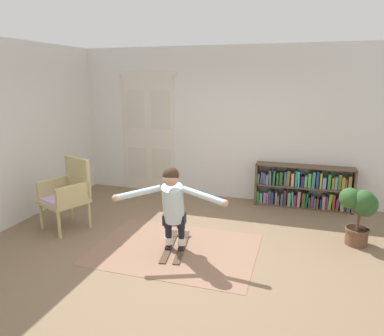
{
  "coord_description": "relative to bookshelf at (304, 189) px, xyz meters",
  "views": [
    {
      "loc": [
        1.39,
        -4.16,
        2.3
      ],
      "look_at": [
        -0.09,
        0.61,
        1.05
      ],
      "focal_mm": 33.49,
      "sensor_mm": 36.0,
      "label": 1
    }
  ],
  "objects": [
    {
      "name": "back_wall",
      "position": [
        -1.49,
        0.21,
        1.1
      ],
      "size": [
        6.0,
        0.1,
        2.9
      ],
      "primitive_type": "cube",
      "color": "silver",
      "rests_on": "ground"
    },
    {
      "name": "bookshelf",
      "position": [
        0.0,
        0.0,
        0.0
      ],
      "size": [
        1.73,
        0.3,
        0.78
      ],
      "color": "brown",
      "rests_on": "ground"
    },
    {
      "name": "potted_plant",
      "position": [
        0.75,
        -1.37,
        0.19
      ],
      "size": [
        0.53,
        0.41,
        0.83
      ],
      "color": "brown",
      "rests_on": "ground"
    },
    {
      "name": "wicker_chair",
      "position": [
        -3.53,
        -2.04,
        0.23
      ],
      "size": [
        0.79,
        0.79,
        1.1
      ],
      "color": "tan",
      "rests_on": "ground"
    },
    {
      "name": "rug",
      "position": [
        -1.67,
        -2.28,
        -0.35
      ],
      "size": [
        2.22,
        1.62,
        0.01
      ],
      "primitive_type": "cube",
      "color": "#88644F",
      "rests_on": "ground"
    },
    {
      "name": "skis_pair",
      "position": [
        -1.67,
        -2.25,
        -0.33
      ],
      "size": [
        0.41,
        0.93,
        0.07
      ],
      "color": "#4B3525",
      "rests_on": "rug"
    },
    {
      "name": "double_door",
      "position": [
        -3.11,
        0.15,
        0.88
      ],
      "size": [
        1.22,
        0.05,
        2.45
      ],
      "color": "beige",
      "rests_on": "ground"
    },
    {
      "name": "ground_plane",
      "position": [
        -1.49,
        -2.39,
        -0.35
      ],
      "size": [
        7.2,
        7.2,
        0.0
      ],
      "primitive_type": "plane",
      "color": "#7A6249"
    },
    {
      "name": "side_wall_left",
      "position": [
        -4.49,
        -1.99,
        1.1
      ],
      "size": [
        0.1,
        6.0,
        2.9
      ],
      "primitive_type": "cube",
      "color": "silver",
      "rests_on": "ground"
    },
    {
      "name": "person_skier",
      "position": [
        -1.65,
        -2.4,
        0.38
      ],
      "size": [
        1.47,
        0.65,
        1.15
      ],
      "color": "white",
      "rests_on": "skis_pair"
    }
  ]
}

